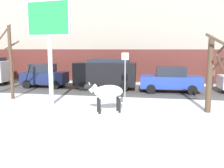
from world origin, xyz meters
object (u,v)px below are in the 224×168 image
object	(u,v)px
car_black_van	(106,73)
bare_tree_far_back	(10,60)
street_sign	(125,71)
car_blue_sedan	(170,79)
bare_tree_left_lot	(212,71)
pedestrian_near_billboard	(212,76)
billboard	(49,25)
cow_holstein	(107,92)
car_navy_hatchback	(44,76)

from	to	relation	value
car_black_van	bare_tree_far_back	distance (m)	6.83
street_sign	car_blue_sedan	bearing A→B (deg)	41.69
street_sign	bare_tree_left_lot	bearing A→B (deg)	-31.91
car_blue_sedan	bare_tree_far_back	size ratio (longest dim) A/B	0.93
bare_tree_left_lot	pedestrian_near_billboard	bearing A→B (deg)	77.69
billboard	car_blue_sedan	bearing A→B (deg)	38.02
cow_holstein	bare_tree_far_back	world-z (taller)	bare_tree_far_back
cow_holstein	bare_tree_far_back	size ratio (longest dim) A/B	0.42
cow_holstein	bare_tree_left_lot	xyz separation A→B (m)	(4.88, 0.88, 1.01)
billboard	bare_tree_far_back	bearing A→B (deg)	160.11
bare_tree_far_back	street_sign	world-z (taller)	bare_tree_far_back
bare_tree_far_back	pedestrian_near_billboard	bearing A→B (deg)	28.96
car_blue_sedan	car_black_van	bearing A→B (deg)	174.15
pedestrian_near_billboard	car_blue_sedan	bearing A→B (deg)	-137.17
car_navy_hatchback	bare_tree_left_lot	size ratio (longest dim) A/B	0.95
bare_tree_far_back	cow_holstein	bearing A→B (deg)	-18.73
bare_tree_left_lot	bare_tree_far_back	xyz separation A→B (m)	(-11.32, 1.30, 0.36)
car_navy_hatchback	bare_tree_far_back	bearing A→B (deg)	-89.14
cow_holstein	car_blue_sedan	bearing A→B (deg)	62.35
bare_tree_far_back	street_sign	xyz separation A→B (m)	(6.82, 1.50, -0.70)
car_black_van	bare_tree_far_back	xyz separation A→B (m)	(-4.94, -4.58, 1.13)
cow_holstein	street_sign	xyz separation A→B (m)	(0.38, 3.68, 0.67)
cow_holstein	pedestrian_near_billboard	xyz separation A→B (m)	(6.75, 9.49, -0.12)
car_navy_hatchback	car_black_van	distance (m)	5.02
cow_holstein	car_blue_sedan	distance (m)	7.08
cow_holstein	street_sign	size ratio (longest dim) A/B	0.67
street_sign	billboard	bearing A→B (deg)	-145.12
car_black_van	bare_tree_left_lot	world-z (taller)	bare_tree_left_lot
car_blue_sedan	bare_tree_left_lot	bearing A→B (deg)	-73.56
car_black_van	bare_tree_left_lot	size ratio (longest dim) A/B	1.24
cow_holstein	pedestrian_near_billboard	world-z (taller)	pedestrian_near_billboard
billboard	car_blue_sedan	xyz separation A→B (m)	(6.65, 5.20, -3.41)
car_blue_sedan	street_sign	xyz separation A→B (m)	(-2.91, -2.59, 0.76)
car_navy_hatchback	car_blue_sedan	distance (m)	9.81
billboard	pedestrian_near_billboard	bearing A→B (deg)	39.74
car_blue_sedan	pedestrian_near_billboard	bearing A→B (deg)	42.83
bare_tree_far_back	street_sign	size ratio (longest dim) A/B	1.62
pedestrian_near_billboard	bare_tree_left_lot	bearing A→B (deg)	-102.31
car_navy_hatchback	bare_tree_far_back	distance (m)	4.85
cow_holstein	car_black_van	bearing A→B (deg)	102.55
pedestrian_near_billboard	car_navy_hatchback	bearing A→B (deg)	-168.58
cow_holstein	car_black_van	world-z (taller)	car_black_van
car_blue_sedan	bare_tree_left_lot	size ratio (longest dim) A/B	1.14
car_black_van	bare_tree_left_lot	xyz separation A→B (m)	(6.38, -5.88, 0.77)
car_blue_sedan	pedestrian_near_billboard	world-z (taller)	car_blue_sedan
pedestrian_near_billboard	bare_tree_left_lot	size ratio (longest dim) A/B	0.46
car_blue_sedan	bare_tree_left_lot	distance (m)	5.73
car_navy_hatchback	billboard	bearing A→B (deg)	-61.27
pedestrian_near_billboard	street_sign	bearing A→B (deg)	-137.68
car_black_van	bare_tree_left_lot	distance (m)	8.71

